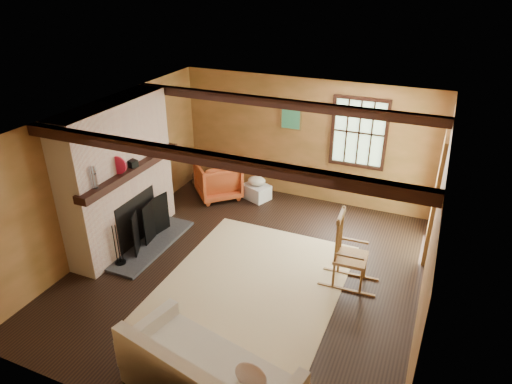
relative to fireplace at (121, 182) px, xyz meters
The scene contains 10 objects.
ground 2.48m from the fireplace, ahead, with size 5.50×5.50×0.00m, color black.
room_envelope 2.52m from the fireplace, ahead, with size 5.02×5.52×2.44m.
fireplace is the anchor object (origin of this frame).
rug 2.67m from the fireplace, ahead, with size 2.50×3.00×0.01m, color tan.
rocking_chair 3.74m from the fireplace, ahead, with size 0.85×0.49×1.15m.
sofa 3.70m from the fireplace, 39.49° to the right, with size 2.09×1.25×0.79m.
firewood_pile 2.59m from the fireplace, 84.02° to the left, with size 0.73×0.13×0.27m.
laundry_basket 2.85m from the fireplace, 58.66° to the left, with size 0.50×0.38×0.30m, color silver.
basket_pillow 2.78m from the fireplace, 58.66° to the left, with size 0.36×0.29×0.18m, color beige.
armchair 2.29m from the fireplace, 72.71° to the left, with size 0.81×0.83×0.76m, color #BF6026.
Camera 1 is at (2.38, -5.23, 4.23)m, focal length 32.00 mm.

